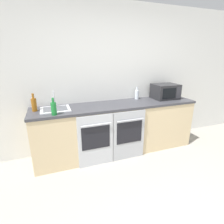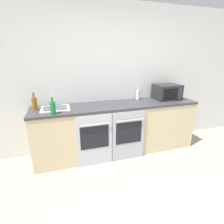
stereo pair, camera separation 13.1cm
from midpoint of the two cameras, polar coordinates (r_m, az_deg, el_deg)
The scene contains 9 objects.
wall_back at distance 3.28m, azimuth 1.09°, elevation 10.64°, with size 10.00×0.06×2.60m.
counter_back at distance 3.20m, azimuth 2.90°, elevation -5.27°, with size 2.89×0.63×0.91m.
oven_left at distance 2.80m, azimuth -4.34°, elevation -9.26°, with size 0.57×0.06×0.86m.
oven_right at distance 2.97m, azimuth 6.64°, elevation -7.69°, with size 0.57×0.06×0.86m.
microwave at distance 3.55m, azimuth 18.51°, elevation 6.24°, with size 0.47×0.37×0.28m.
bottle_amber at distance 2.91m, azimuth -22.81°, elevation 2.62°, with size 0.08×0.08×0.27m.
bottle_clear at distance 3.41m, azimuth 9.53°, elevation 5.64°, with size 0.08×0.08×0.24m.
bottle_green at distance 2.61m, azimuth -17.40°, elevation 1.39°, with size 0.08×0.08×0.25m.
sink at distance 2.88m, azimuth -16.79°, elevation 1.26°, with size 0.44×0.38×0.27m.
Camera 2 is at (-0.97, -1.07, 1.72)m, focal length 28.00 mm.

